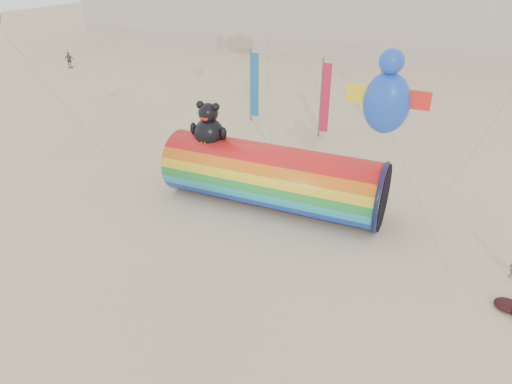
% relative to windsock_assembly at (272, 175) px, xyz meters
% --- Properties ---
extents(ground, '(160.00, 160.00, 0.00)m').
position_rel_windsock_assembly_xyz_m(ground, '(0.08, -4.73, -1.62)').
color(ground, '#CCB58C').
rests_on(ground, ground).
extents(windsock_assembly, '(10.59, 3.23, 4.88)m').
position_rel_windsock_assembly_xyz_m(windsock_assembly, '(0.00, 0.00, 0.00)').
color(windsock_assembly, red).
rests_on(windsock_assembly, ground).
extents(festival_banners, '(9.35, 3.01, 5.20)m').
position_rel_windsock_assembly_xyz_m(festival_banners, '(-1.15, 11.30, 1.02)').
color(festival_banners, '#59595E').
rests_on(festival_banners, ground).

